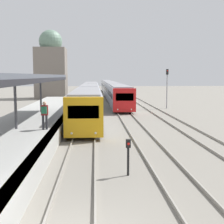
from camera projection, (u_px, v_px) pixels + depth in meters
platform_canopy at (15, 77)px, 18.32m from camera, size 4.00×21.88×3.25m
person_on_platform at (45, 113)px, 18.33m from camera, size 0.40×0.40×1.66m
train_near at (89, 94)px, 42.87m from camera, size 2.56×46.61×2.98m
train_far at (111, 88)px, 63.35m from camera, size 2.52×59.60×2.97m
signal_post_near at (128, 153)px, 13.13m from camera, size 0.20×0.21×1.56m
signal_mast_far at (167, 84)px, 39.85m from camera, size 0.28×0.29×5.05m
distant_domed_building at (51, 67)px, 58.24m from camera, size 5.59×5.59×12.66m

